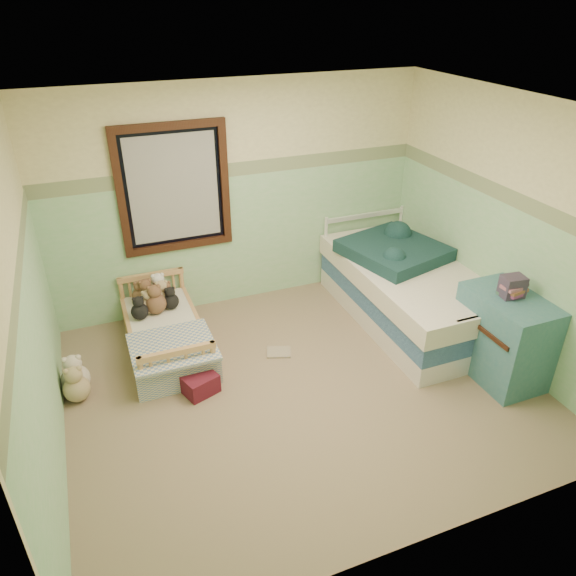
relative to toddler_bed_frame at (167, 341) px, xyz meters
name	(u,v)px	position (x,y,z in m)	size (l,w,h in m)	color
floor	(301,386)	(1.06, -1.05, -0.10)	(4.20, 3.60, 0.02)	#79624A
ceiling	(305,110)	(1.06, -1.05, 2.42)	(4.20, 3.60, 0.02)	white
wall_back	(239,198)	(1.06, 0.75, 1.16)	(4.20, 0.04, 2.50)	beige
wall_front	(429,404)	(1.06, -2.85, 1.16)	(4.20, 0.04, 2.50)	beige
wall_left	(27,317)	(-1.04, -1.05, 1.16)	(0.04, 3.60, 2.50)	beige
wall_right	(506,230)	(3.16, -1.05, 1.16)	(0.04, 3.60, 2.50)	beige
wainscot_mint	(241,240)	(1.06, 0.74, 0.66)	(4.20, 0.01, 1.50)	#88CA8A
border_strip	(238,169)	(1.06, 0.74, 1.48)	(4.20, 0.01, 0.15)	#3C613E
window_frame	(174,189)	(0.36, 0.71, 1.36)	(1.16, 0.06, 1.36)	black
window_blinds	(174,189)	(0.36, 0.72, 1.36)	(0.92, 0.01, 1.12)	#BBBBB9
toddler_bed_frame	(167,341)	(0.00, 0.00, 0.00)	(0.72, 1.43, 0.18)	tan
toddler_mattress	(165,329)	(0.00, 0.00, 0.15)	(0.66, 1.37, 0.12)	white
patchwork_quilt	(173,347)	(0.00, -0.45, 0.23)	(0.78, 0.72, 0.03)	#5B7DB2
plush_bed_brown	(141,296)	(-0.15, 0.50, 0.30)	(0.18, 0.18, 0.18)	brown
plush_bed_white	(159,291)	(0.05, 0.50, 0.32)	(0.22, 0.22, 0.22)	white
plush_bed_tan	(149,305)	(-0.10, 0.28, 0.30)	(0.18, 0.18, 0.18)	tan
plush_bed_dark	(171,301)	(0.13, 0.28, 0.30)	(0.17, 0.17, 0.17)	black
plush_floor_cream	(76,379)	(-0.89, -0.35, 0.04)	(0.26, 0.26, 0.26)	beige
plush_floor_tan	(77,389)	(-0.89, -0.49, 0.03)	(0.24, 0.24, 0.24)	tan
twin_bed_frame	(406,310)	(2.61, -0.41, 0.02)	(1.09, 2.19, 0.22)	white
twin_boxspring	(408,293)	(2.61, -0.41, 0.24)	(1.09, 2.19, 0.22)	navy
twin_mattress	(411,276)	(2.61, -0.41, 0.46)	(1.14, 2.23, 0.22)	white
teal_blanket	(394,250)	(2.56, -0.11, 0.64)	(0.93, 0.99, 0.14)	#112B30
dresser	(503,337)	(2.88, -1.57, 0.33)	(0.53, 0.85, 0.85)	#2F6B79
book_stack	(512,286)	(2.88, -1.54, 0.85)	(0.20, 0.15, 0.20)	#3F2022
red_pillow	(200,383)	(0.16, -0.79, 0.00)	(0.30, 0.26, 0.19)	#9E1D3A
floor_book	(279,352)	(1.05, -0.50, -0.08)	(0.24, 0.18, 0.02)	gold
extra_plush_0	(163,297)	(0.07, 0.38, 0.31)	(0.20, 0.20, 0.20)	tan
extra_plush_1	(140,311)	(-0.20, 0.19, 0.30)	(0.17, 0.17, 0.17)	black
extra_plush_2	(156,304)	(-0.03, 0.25, 0.32)	(0.22, 0.22, 0.22)	brown
extra_plush_3	(147,296)	(-0.09, 0.44, 0.32)	(0.21, 0.21, 0.21)	brown
extra_plush_4	(166,296)	(0.10, 0.38, 0.30)	(0.18, 0.18, 0.18)	brown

